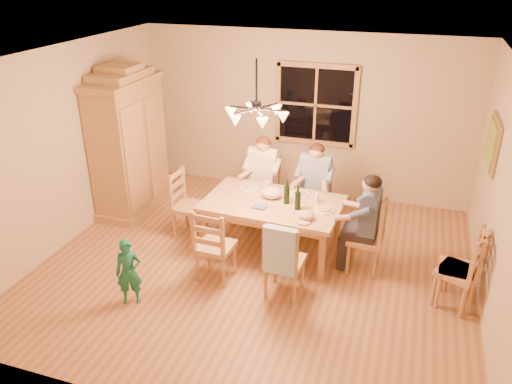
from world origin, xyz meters
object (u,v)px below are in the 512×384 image
(child, at_px, (129,272))
(chair_spare_front, at_px, (456,281))
(adult_slate_man, at_px, (368,212))
(chair_end_left, at_px, (190,216))
(chair_spare_back, at_px, (456,283))
(dining_table, at_px, (273,208))
(wine_bottle_a, at_px, (287,192))
(chair_near_left, at_px, (216,257))
(adult_woman, at_px, (263,168))
(chair_near_right, at_px, (284,271))
(adult_plaid_man, at_px, (315,176))
(chair_far_right, at_px, (313,209))
(chandelier, at_px, (256,113))
(wine_bottle_b, at_px, (298,198))
(chair_far_left, at_px, (263,201))
(armoire, at_px, (129,145))
(chair_end_right, at_px, (364,249))

(child, distance_m, chair_spare_front, 3.79)
(adult_slate_man, bearing_deg, chair_end_left, 90.00)
(chair_end_left, distance_m, chair_spare_back, 3.65)
(dining_table, distance_m, chair_spare_back, 2.43)
(chair_end_left, xyz_separation_m, wine_bottle_a, (1.44, -0.05, 0.62))
(child, bearing_deg, chair_near_left, 21.48)
(adult_woman, distance_m, chair_spare_back, 3.13)
(adult_woman, xyz_separation_m, wine_bottle_a, (0.60, -0.86, 0.08))
(chair_near_right, distance_m, adult_plaid_man, 1.80)
(chair_near_left, relative_size, wine_bottle_a, 3.00)
(adult_slate_man, distance_m, chair_spare_front, 1.28)
(adult_woman, bearing_deg, chair_far_right, -180.00)
(chandelier, height_order, chair_near_right, chandelier)
(wine_bottle_b, bearing_deg, chair_far_left, 128.21)
(chandelier, height_order, wine_bottle_b, chandelier)
(armoire, height_order, chair_end_right, armoire)
(chandelier, relative_size, chair_far_left, 0.78)
(adult_plaid_man, xyz_separation_m, child, (-1.64, -2.45, -0.43))
(chair_spare_back, bearing_deg, chair_far_left, 88.42)
(chair_far_left, xyz_separation_m, adult_slate_man, (1.67, -0.94, 0.54))
(chair_end_left, bearing_deg, chair_spare_front, 84.93)
(chair_near_right, distance_m, chair_end_left, 1.91)
(chair_near_right, relative_size, adult_woman, 1.13)
(chandelier, height_order, dining_table, chandelier)
(chair_spare_front, bearing_deg, child, 111.53)
(chair_near_left, height_order, child, chair_near_left)
(chair_far_left, relative_size, wine_bottle_b, 3.00)
(chair_far_left, relative_size, adult_slate_man, 1.13)
(armoire, xyz_separation_m, dining_table, (2.52, -0.62, -0.40))
(chair_near_left, distance_m, child, 1.09)
(chandelier, bearing_deg, chair_spare_back, -1.76)
(chandelier, height_order, adult_slate_man, chandelier)
(dining_table, height_order, child, child)
(chair_far_left, distance_m, chair_spare_front, 3.06)
(adult_plaid_man, bearing_deg, armoire, 7.05)
(armoire, relative_size, chair_near_right, 2.32)
(armoire, relative_size, chair_near_left, 2.32)
(chandelier, bearing_deg, dining_table, 76.59)
(chair_end_left, relative_size, chair_spare_front, 1.00)
(chair_far_left, height_order, chair_spare_front, same)
(chair_near_right, distance_m, chair_spare_front, 1.99)
(dining_table, xyz_separation_m, chair_end_left, (-1.26, 0.06, -0.36))
(chair_far_left, distance_m, adult_woman, 0.54)
(chandelier, height_order, adult_plaid_man, chandelier)
(chair_near_right, xyz_separation_m, chair_spare_back, (1.94, 0.40, 0.00))
(chair_near_right, height_order, adult_slate_man, adult_slate_man)
(adult_plaid_man, distance_m, wine_bottle_b, 0.95)
(adult_plaid_man, height_order, child, adult_plaid_man)
(chair_end_left, bearing_deg, adult_plaid_man, 117.98)
(armoire, xyz_separation_m, chair_far_left, (2.11, 0.26, -0.75))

